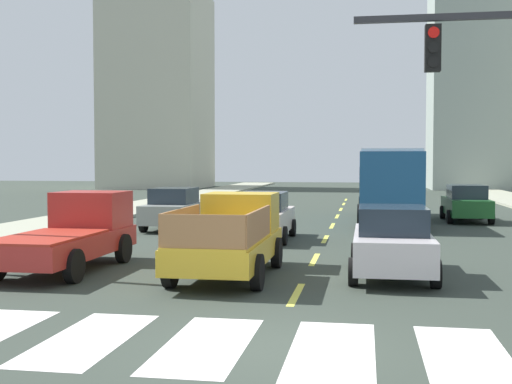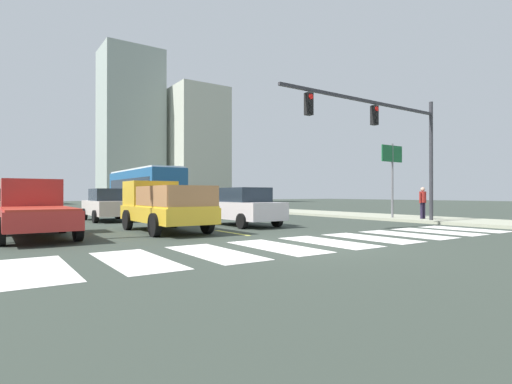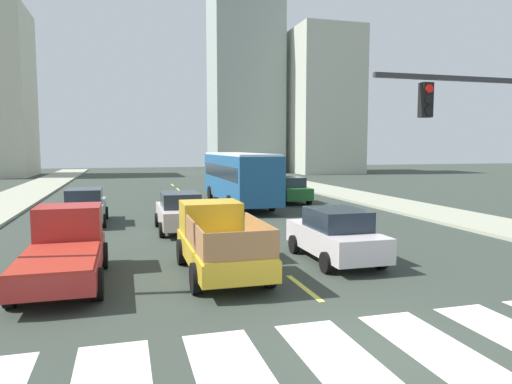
# 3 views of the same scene
# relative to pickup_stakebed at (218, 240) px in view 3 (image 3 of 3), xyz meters

# --- Properties ---
(ground_plane) EXTENTS (160.00, 160.00, 0.00)m
(ground_plane) POSITION_rel_pickup_stakebed_xyz_m (1.86, -6.26, -0.94)
(ground_plane) COLOR #313A32
(sidewalk_right) EXTENTS (3.95, 110.00, 0.15)m
(sidewalk_right) POSITION_rel_pickup_stakebed_xyz_m (13.89, 11.74, -0.86)
(sidewalk_right) COLOR #9C9E87
(sidewalk_right) RESTS_ON ground
(crosswalk_stripe_3) EXTENTS (1.25, 3.28, 0.01)m
(crosswalk_stripe_3) POSITION_rel_pickup_stakebed_xyz_m (-1.01, -6.26, -0.93)
(crosswalk_stripe_3) COLOR silver
(crosswalk_stripe_3) RESTS_ON ground
(crosswalk_stripe_4) EXTENTS (1.25, 3.28, 0.01)m
(crosswalk_stripe_4) POSITION_rel_pickup_stakebed_xyz_m (0.90, -6.26, -0.93)
(crosswalk_stripe_4) COLOR silver
(crosswalk_stripe_4) RESTS_ON ground
(crosswalk_stripe_5) EXTENTS (1.25, 3.28, 0.01)m
(crosswalk_stripe_5) POSITION_rel_pickup_stakebed_xyz_m (2.81, -6.26, -0.93)
(crosswalk_stripe_5) COLOR silver
(crosswalk_stripe_5) RESTS_ON ground
(crosswalk_stripe_6) EXTENTS (1.25, 3.28, 0.01)m
(crosswalk_stripe_6) POSITION_rel_pickup_stakebed_xyz_m (4.73, -6.26, -0.93)
(crosswalk_stripe_6) COLOR silver
(crosswalk_stripe_6) RESTS_ON ground
(lane_dash_0) EXTENTS (0.16, 2.40, 0.01)m
(lane_dash_0) POSITION_rel_pickup_stakebed_xyz_m (1.86, -2.26, -0.93)
(lane_dash_0) COLOR #D6D54C
(lane_dash_0) RESTS_ON ground
(lane_dash_1) EXTENTS (0.16, 2.40, 0.01)m
(lane_dash_1) POSITION_rel_pickup_stakebed_xyz_m (1.86, 2.74, -0.93)
(lane_dash_1) COLOR #D6D54C
(lane_dash_1) RESTS_ON ground
(lane_dash_2) EXTENTS (0.16, 2.40, 0.01)m
(lane_dash_2) POSITION_rel_pickup_stakebed_xyz_m (1.86, 7.74, -0.93)
(lane_dash_2) COLOR #D6D54C
(lane_dash_2) RESTS_ON ground
(lane_dash_3) EXTENTS (0.16, 2.40, 0.01)m
(lane_dash_3) POSITION_rel_pickup_stakebed_xyz_m (1.86, 12.74, -0.93)
(lane_dash_3) COLOR #D6D54C
(lane_dash_3) RESTS_ON ground
(lane_dash_4) EXTENTS (0.16, 2.40, 0.01)m
(lane_dash_4) POSITION_rel_pickup_stakebed_xyz_m (1.86, 17.74, -0.93)
(lane_dash_4) COLOR #D6D54C
(lane_dash_4) RESTS_ON ground
(lane_dash_5) EXTENTS (0.16, 2.40, 0.01)m
(lane_dash_5) POSITION_rel_pickup_stakebed_xyz_m (1.86, 22.74, -0.93)
(lane_dash_5) COLOR #D6D54C
(lane_dash_5) RESTS_ON ground
(lane_dash_6) EXTENTS (0.16, 2.40, 0.01)m
(lane_dash_6) POSITION_rel_pickup_stakebed_xyz_m (1.86, 27.74, -0.93)
(lane_dash_6) COLOR #D6D54C
(lane_dash_6) RESTS_ON ground
(lane_dash_7) EXTENTS (0.16, 2.40, 0.01)m
(lane_dash_7) POSITION_rel_pickup_stakebed_xyz_m (1.86, 32.74, -0.93)
(lane_dash_7) COLOR #D6D54C
(lane_dash_7) RESTS_ON ground
(pickup_stakebed) EXTENTS (2.18, 5.20, 1.96)m
(pickup_stakebed) POSITION_rel_pickup_stakebed_xyz_m (0.00, 0.00, 0.00)
(pickup_stakebed) COLOR gold
(pickup_stakebed) RESTS_ON ground
(pickup_dark) EXTENTS (2.18, 5.20, 1.96)m
(pickup_dark) POSITION_rel_pickup_stakebed_xyz_m (-4.30, 0.20, -0.02)
(pickup_dark) COLOR #A52723
(pickup_dark) RESTS_ON ground
(city_bus) EXTENTS (2.72, 10.80, 3.32)m
(city_bus) POSITION_rel_pickup_stakebed_xyz_m (4.30, 15.17, 1.02)
(city_bus) COLOR #1E5384
(city_bus) RESTS_ON ground
(sedan_near_right) EXTENTS (2.02, 4.40, 1.72)m
(sedan_near_right) POSITION_rel_pickup_stakebed_xyz_m (7.93, 15.87, -0.08)
(sedan_near_right) COLOR #1E5926
(sedan_near_right) RESTS_ON ground
(sedan_far) EXTENTS (2.02, 4.40, 1.72)m
(sedan_far) POSITION_rel_pickup_stakebed_xyz_m (-4.52, 10.26, -0.08)
(sedan_far) COLOR gray
(sedan_far) RESTS_ON ground
(sedan_mid) EXTENTS (2.02, 4.40, 1.72)m
(sedan_mid) POSITION_rel_pickup_stakebed_xyz_m (-0.32, 7.10, -0.08)
(sedan_mid) COLOR beige
(sedan_mid) RESTS_ON ground
(sedan_near_left) EXTENTS (2.02, 4.40, 1.72)m
(sedan_near_left) POSITION_rel_pickup_stakebed_xyz_m (3.92, 0.22, -0.08)
(sedan_near_left) COLOR silver
(sedan_near_left) RESTS_ON ground
(block_mid_left) EXTENTS (9.01, 8.14, 20.17)m
(block_mid_left) POSITION_rel_pickup_stakebed_xyz_m (24.87, 48.29, 9.15)
(block_mid_left) COLOR #B2B5A4
(block_mid_left) RESTS_ON ground
(block_mid_right) EXTENTS (9.90, 8.18, 26.44)m
(block_mid_right) POSITION_rel_pickup_stakebed_xyz_m (14.69, 54.00, 12.28)
(block_mid_right) COLOR #909D94
(block_mid_right) RESTS_ON ground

